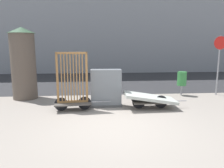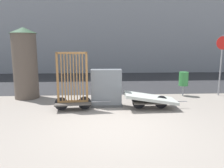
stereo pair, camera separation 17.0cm
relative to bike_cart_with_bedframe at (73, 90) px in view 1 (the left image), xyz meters
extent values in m
plane|color=gray|center=(1.32, -1.70, -0.69)|extent=(60.00, 60.00, 0.00)
cube|color=#2D2D30|center=(1.32, 6.03, -0.69)|extent=(56.00, 7.65, 0.01)
cube|color=#4C4742|center=(-0.01, 0.00, -0.45)|extent=(1.26, 0.76, 0.04)
cylinder|color=black|center=(0.38, 0.04, -0.47)|extent=(0.45, 0.08, 0.45)
cylinder|color=black|center=(-0.40, -0.04, -0.47)|extent=(0.45, 0.08, 0.45)
cylinder|color=gray|center=(0.94, 0.09, -0.45)|extent=(0.70, 0.10, 0.03)
cube|color=olive|center=(-0.01, 0.00, -0.39)|extent=(1.03, 0.17, 0.07)
cube|color=olive|center=(-0.01, 0.00, 1.23)|extent=(1.03, 0.17, 0.07)
cube|color=olive|center=(-0.48, -0.05, 0.42)|extent=(0.08, 0.08, 1.69)
cube|color=olive|center=(0.47, 0.05, 0.42)|extent=(0.08, 0.08, 1.69)
cube|color=olive|center=(-0.35, -0.03, 0.42)|extent=(0.04, 0.05, 1.62)
cube|color=olive|center=(-0.25, -0.03, 0.42)|extent=(0.04, 0.05, 1.62)
cube|color=olive|center=(-0.15, -0.02, 0.42)|extent=(0.04, 0.05, 1.62)
cube|color=olive|center=(-0.06, -0.01, 0.42)|extent=(0.04, 0.05, 1.62)
cube|color=olive|center=(0.04, 0.00, 0.42)|extent=(0.04, 0.05, 1.62)
cube|color=olive|center=(0.14, 0.01, 0.42)|extent=(0.04, 0.05, 1.62)
cube|color=olive|center=(0.24, 0.02, 0.42)|extent=(0.04, 0.05, 1.62)
cube|color=olive|center=(0.34, 0.03, 0.42)|extent=(0.04, 0.05, 1.62)
cube|color=#4C4742|center=(2.64, 0.00, -0.45)|extent=(1.21, 0.66, 0.04)
cylinder|color=black|center=(3.03, 0.00, -0.47)|extent=(0.45, 0.04, 0.45)
cylinder|color=black|center=(2.25, 0.00, -0.47)|extent=(0.45, 0.04, 0.45)
cylinder|color=gray|center=(3.59, -0.01, -0.45)|extent=(0.70, 0.04, 0.03)
cube|color=#B2B7AD|center=(2.64, 0.00, -0.31)|extent=(1.78, 0.90, 0.37)
cube|color=#4C4C4C|center=(1.13, 0.39, -0.65)|extent=(1.13, 0.45, 0.08)
cube|color=slate|center=(1.13, 0.39, -0.02)|extent=(1.07, 0.39, 1.33)
cylinder|color=gray|center=(4.51, 1.85, -0.47)|extent=(0.06, 0.06, 0.44)
cylinder|color=#337F3D|center=(4.51, 1.85, 0.05)|extent=(0.39, 0.39, 0.60)
cylinder|color=gray|center=(6.10, 1.85, 0.61)|extent=(0.06, 0.06, 2.59)
cylinder|color=red|center=(6.10, 1.83, 1.57)|extent=(0.56, 0.02, 0.56)
cylinder|color=brown|center=(-2.12, 1.85, 0.63)|extent=(0.97, 0.97, 2.63)
cone|color=#335138|center=(-2.12, 1.85, 2.06)|extent=(1.08, 1.08, 0.24)
camera|label=1|loc=(0.73, -7.21, 1.48)|focal=35.00mm
camera|label=2|loc=(0.90, -7.22, 1.48)|focal=35.00mm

